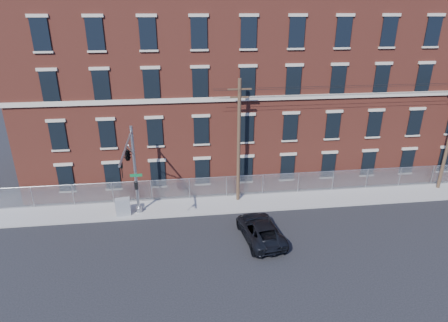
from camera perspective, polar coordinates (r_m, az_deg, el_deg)
ground at (r=26.54m, az=-0.30°, el=-11.96°), size 140.00×140.00×0.00m
sidewalk at (r=33.94m, az=19.27°, el=-5.07°), size 65.00×3.00×0.12m
mill_building at (r=39.18m, az=15.18°, el=11.55°), size 55.30×14.32×16.30m
chain_link_fence at (r=34.56m, az=18.57°, el=-2.64°), size 59.06×0.06×1.85m
traffic_signal_mast at (r=26.03m, az=-14.14°, el=0.06°), size 0.90×6.75×7.00m
utility_pole_near at (r=29.39m, az=2.26°, el=3.20°), size 1.80×0.28×10.00m
pickup_truck at (r=26.47m, az=5.51°, el=-10.33°), size 3.01×5.42×1.44m
utility_cabinet at (r=29.93m, az=-15.09°, el=-6.73°), size 1.16×0.69×1.37m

